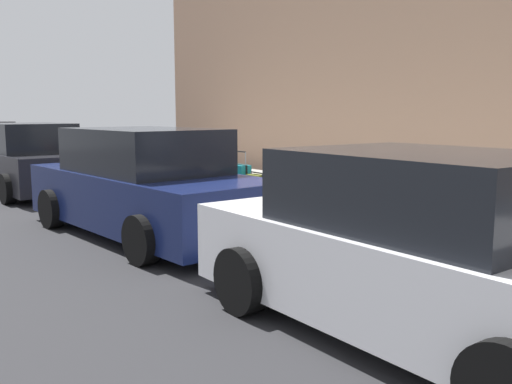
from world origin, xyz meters
TOP-DOWN VIEW (x-y plane):
  - ground_plane at (0.00, 0.00)m, footprint 40.00×40.00m
  - sidewalk_curb at (0.00, -2.50)m, footprint 18.00×5.00m
  - building_facade_sidewalk_side at (0.00, -7.18)m, footprint 24.00×3.00m
  - suitcase_black_0 at (-3.73, -0.59)m, footprint 0.43×0.26m
  - suitcase_olive_1 at (-3.19, -0.53)m, footprint 0.46×0.24m
  - suitcase_teal_2 at (-2.61, -0.52)m, footprint 0.52×0.29m
  - suitcase_silver_3 at (-2.07, -0.53)m, footprint 0.38×0.23m
  - suitcase_red_4 at (-1.56, -0.58)m, footprint 0.44×0.27m
  - suitcase_maroon_5 at (-1.01, -0.60)m, footprint 0.47×0.21m
  - suitcase_navy_6 at (-0.48, -0.57)m, footprint 0.39×0.19m
  - suitcase_black_7 at (0.00, -0.60)m, footprint 0.37×0.22m
  - suitcase_olive_8 at (0.49, -0.58)m, footprint 0.42×0.23m
  - suitcase_teal_9 at (1.02, -0.60)m, footprint 0.44×0.25m
  - fire_hydrant at (1.75, -0.58)m, footprint 0.39×0.21m
  - bollard_post at (2.45, -0.43)m, footprint 0.12×0.12m
  - parked_car_white_0 at (-4.64, 1.73)m, footprint 4.34×2.24m
  - parked_car_navy_1 at (0.35, 1.73)m, footprint 4.85×2.17m
  - parked_car_charcoal_2 at (6.09, 1.73)m, footprint 4.25×2.00m

SIDE VIEW (x-z plane):
  - ground_plane at x=0.00m, z-range 0.00..0.00m
  - sidewalk_curb at x=0.00m, z-range 0.00..0.14m
  - suitcase_olive_1 at x=-3.19m, z-range -0.01..0.80m
  - suitcase_black_0 at x=-3.73m, z-range 0.11..0.77m
  - suitcase_olive_8 at x=0.49m, z-range 0.11..0.80m
  - suitcase_red_4 at x=-1.56m, z-range 0.11..0.80m
  - suitcase_silver_3 at x=-2.07m, z-range 0.11..0.80m
  - suitcase_maroon_5 at x=-1.01m, z-range 0.04..0.90m
  - suitcase_teal_2 at x=-2.61m, z-range 0.04..0.94m
  - suitcase_black_7 at x=0.00m, z-range 0.04..0.96m
  - suitcase_teal_9 at x=1.02m, z-range 0.01..1.05m
  - suitcase_navy_6 at x=-0.48m, z-range 0.02..1.04m
  - fire_hydrant at x=1.75m, z-range 0.16..0.92m
  - bollard_post at x=2.45m, z-range 0.14..1.06m
  - parked_car_white_0 at x=-4.64m, z-range -0.05..1.52m
  - parked_car_charcoal_2 at x=6.09m, z-range -0.05..1.58m
  - parked_car_navy_1 at x=0.35m, z-range -0.05..1.59m
  - building_facade_sidewalk_side at x=0.00m, z-range 0.00..8.64m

